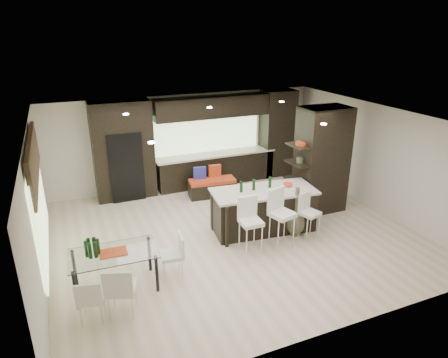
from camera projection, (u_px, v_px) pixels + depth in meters
name	position (u px, v px, depth m)	size (l,w,h in m)	color
ground	(234.00, 234.00, 9.29)	(8.00, 8.00, 0.00)	beige
back_wall	(186.00, 140.00, 11.82)	(8.00, 0.02, 2.70)	beige
left_wall	(37.00, 210.00, 7.36)	(0.02, 7.00, 2.70)	beige
right_wall	(376.00, 158.00, 10.25)	(0.02, 7.00, 2.70)	beige
ceiling	(235.00, 119.00, 8.32)	(8.00, 7.00, 0.02)	white
window_left	(39.00, 205.00, 7.55)	(0.04, 3.20, 1.90)	#B2D199
window_back	(206.00, 132.00, 11.93)	(3.40, 0.04, 1.20)	#B2D199
stone_accent	(33.00, 160.00, 7.24)	(0.08, 3.00, 0.80)	brown
ceiling_spots	(230.00, 118.00, 8.54)	(4.00, 3.00, 0.02)	white
back_cabinetry	(206.00, 141.00, 11.71)	(6.80, 0.68, 2.70)	black
refrigerator	(125.00, 165.00, 10.95)	(0.90, 0.68, 1.90)	black
partition_column	(322.00, 160.00, 10.09)	(1.20, 0.80, 2.70)	black
kitchen_island	(263.00, 210.00, 9.33)	(2.40, 1.03, 1.00)	black
stool_left	(251.00, 232.00, 8.35)	(0.44, 0.44, 0.99)	white
stool_mid	(282.00, 224.00, 8.59)	(0.47, 0.47, 1.05)	white
stool_right	(309.00, 221.00, 8.92)	(0.39, 0.39, 0.87)	white
bench	(212.00, 188.00, 11.26)	(1.31, 0.50, 0.50)	black
floor_vase	(296.00, 212.00, 9.04)	(0.43, 0.43, 1.17)	#4C513A
dining_table	(115.00, 271.00, 7.24)	(1.54, 0.87, 0.74)	white
chair_near	(122.00, 291.00, 6.57)	(0.48, 0.48, 0.88)	white
chair_far	(91.00, 301.00, 6.45)	(0.40, 0.40, 0.75)	white
chair_end	(172.00, 258.00, 7.61)	(0.42, 0.42, 0.78)	white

